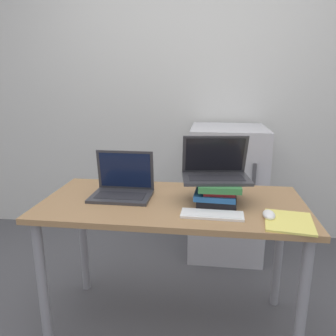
{
  "coord_description": "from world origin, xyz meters",
  "views": [
    {
      "loc": [
        0.19,
        -1.3,
        1.39
      ],
      "look_at": [
        -0.02,
        0.33,
        0.96
      ],
      "focal_mm": 35.0,
      "sensor_mm": 36.0,
      "label": 1
    }
  ],
  "objects_px": {
    "laptop_left": "(123,187)",
    "book_stack": "(217,191)",
    "notepad": "(289,222)",
    "mouse": "(269,215)",
    "laptop_on_books": "(215,170)",
    "mini_fridge": "(226,191)",
    "wireless_keyboard": "(212,215)"
  },
  "relations": [
    {
      "from": "laptop_left",
      "to": "book_stack",
      "type": "xyz_separation_m",
      "value": [
        0.52,
        -0.03,
        0.01
      ]
    },
    {
      "from": "notepad",
      "to": "mouse",
      "type": "bearing_deg",
      "value": 154.16
    },
    {
      "from": "laptop_left",
      "to": "laptop_on_books",
      "type": "relative_size",
      "value": 0.88
    },
    {
      "from": "laptop_left",
      "to": "mini_fridge",
      "type": "height_order",
      "value": "mini_fridge"
    },
    {
      "from": "wireless_keyboard",
      "to": "mini_fridge",
      "type": "height_order",
      "value": "mini_fridge"
    },
    {
      "from": "wireless_keyboard",
      "to": "mouse",
      "type": "xyz_separation_m",
      "value": [
        0.26,
        0.01,
        0.01
      ]
    },
    {
      "from": "laptop_on_books",
      "to": "mouse",
      "type": "distance_m",
      "value": 0.36
    },
    {
      "from": "laptop_left",
      "to": "wireless_keyboard",
      "type": "xyz_separation_m",
      "value": [
        0.49,
        -0.22,
        -0.04
      ]
    },
    {
      "from": "notepad",
      "to": "mini_fridge",
      "type": "relative_size",
      "value": 0.26
    },
    {
      "from": "laptop_left",
      "to": "laptop_on_books",
      "type": "height_order",
      "value": "laptop_on_books"
    },
    {
      "from": "laptop_left",
      "to": "mini_fridge",
      "type": "bearing_deg",
      "value": 55.94
    },
    {
      "from": "notepad",
      "to": "wireless_keyboard",
      "type": "bearing_deg",
      "value": 174.42
    },
    {
      "from": "laptop_on_books",
      "to": "notepad",
      "type": "distance_m",
      "value": 0.45
    },
    {
      "from": "wireless_keyboard",
      "to": "notepad",
      "type": "distance_m",
      "value": 0.34
    },
    {
      "from": "laptop_on_books",
      "to": "notepad",
      "type": "xyz_separation_m",
      "value": [
        0.33,
        -0.26,
        -0.16
      ]
    },
    {
      "from": "wireless_keyboard",
      "to": "mouse",
      "type": "relative_size",
      "value": 2.97
    },
    {
      "from": "book_stack",
      "to": "wireless_keyboard",
      "type": "distance_m",
      "value": 0.2
    },
    {
      "from": "mouse",
      "to": "mini_fridge",
      "type": "height_order",
      "value": "mini_fridge"
    },
    {
      "from": "laptop_left",
      "to": "book_stack",
      "type": "distance_m",
      "value": 0.52
    },
    {
      "from": "laptop_left",
      "to": "notepad",
      "type": "bearing_deg",
      "value": -16.99
    },
    {
      "from": "laptop_on_books",
      "to": "mini_fridge",
      "type": "relative_size",
      "value": 0.35
    },
    {
      "from": "laptop_on_books",
      "to": "mouse",
      "type": "height_order",
      "value": "laptop_on_books"
    },
    {
      "from": "book_stack",
      "to": "mouse",
      "type": "distance_m",
      "value": 0.3
    },
    {
      "from": "laptop_on_books",
      "to": "wireless_keyboard",
      "type": "distance_m",
      "value": 0.27
    },
    {
      "from": "book_stack",
      "to": "laptop_on_books",
      "type": "bearing_deg",
      "value": 114.74
    },
    {
      "from": "laptop_on_books",
      "to": "book_stack",
      "type": "bearing_deg",
      "value": -65.26
    },
    {
      "from": "mouse",
      "to": "laptop_left",
      "type": "bearing_deg",
      "value": 164.03
    },
    {
      "from": "laptop_left",
      "to": "mouse",
      "type": "relative_size",
      "value": 3.25
    },
    {
      "from": "mouse",
      "to": "mini_fridge",
      "type": "xyz_separation_m",
      "value": [
        -0.14,
        1.12,
        -0.27
      ]
    },
    {
      "from": "notepad",
      "to": "laptop_left",
      "type": "bearing_deg",
      "value": 163.01
    },
    {
      "from": "book_stack",
      "to": "laptop_on_books",
      "type": "relative_size",
      "value": 0.77
    },
    {
      "from": "mouse",
      "to": "notepad",
      "type": "bearing_deg",
      "value": -25.84
    }
  ]
}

